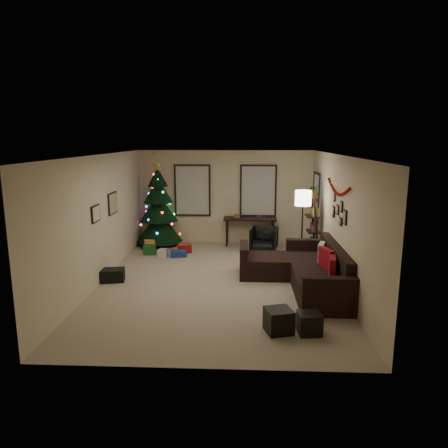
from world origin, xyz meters
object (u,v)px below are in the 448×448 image
Objects in this scene: sofa at (304,271)px; bookshelf at (314,227)px; christmas_tree at (159,211)px; desk at (250,221)px; desk_chair at (264,239)px.

sofa is 1.68× the size of bookshelf.
christmas_tree is at bearing 138.79° from sofa.
desk is (-1.10, 3.34, 0.41)m from sofa.
bookshelf is at bearing -17.46° from christmas_tree.
christmas_tree reaches higher than desk_chair.
bookshelf is (1.20, -0.76, 0.52)m from desk_chair.
christmas_tree is 1.63× the size of desk.
sofa is 4.44× the size of desk_chair.
bookshelf reaches higher than sofa.
christmas_tree is at bearing -177.88° from desk.
desk is (2.60, 0.10, -0.29)m from christmas_tree.
desk is at bearing 138.24° from bookshelf.
sofa is at bearing -71.79° from desk.
desk is 2.23× the size of desk_chair.
christmas_tree is 2.62m from desk.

